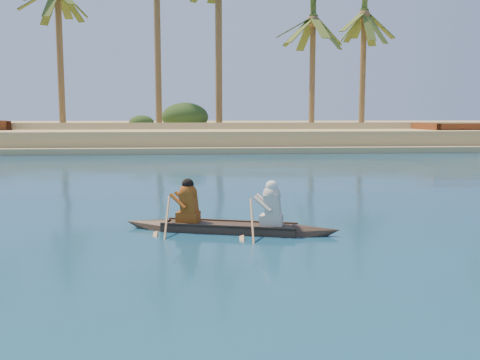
{
  "coord_description": "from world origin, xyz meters",
  "views": [
    {
      "loc": [
        7.39,
        -9.49,
        2.39
      ],
      "look_at": [
        8.34,
        2.64,
        0.88
      ],
      "focal_mm": 40.0,
      "sensor_mm": 36.0,
      "label": 1
    }
  ],
  "objects": [
    {
      "name": "canoe",
      "position": [
        8.0,
        1.15,
        0.24
      ],
      "size": [
        4.46,
        1.79,
        1.23
      ],
      "rotation": [
        0.0,
        0.0,
        -0.28
      ],
      "color": "#3C2D20",
      "rests_on": "ground"
    },
    {
      "name": "shrub_cluster",
      "position": [
        0.0,
        31.5,
        1.2
      ],
      "size": [
        100.0,
        6.0,
        2.4
      ],
      "primitive_type": null,
      "color": "#213212",
      "rests_on": "ground"
    },
    {
      "name": "palm_grove",
      "position": [
        0.0,
        35.0,
        8.0
      ],
      "size": [
        110.0,
        14.0,
        16.0
      ],
      "primitive_type": null,
      "color": "#41581F",
      "rests_on": "ground"
    },
    {
      "name": "sandy_embankment",
      "position": [
        0.0,
        46.89,
        0.53
      ],
      "size": [
        150.0,
        51.0,
        1.5
      ],
      "color": "tan",
      "rests_on": "ground"
    }
  ]
}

